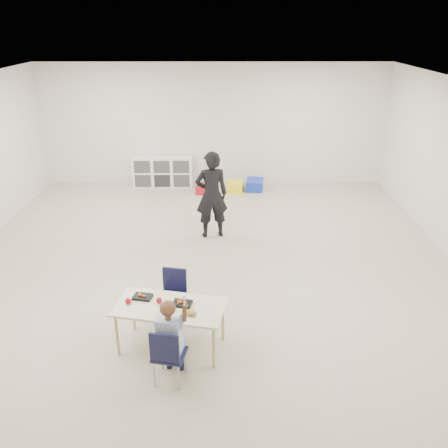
{
  "coord_description": "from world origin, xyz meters",
  "views": [
    {
      "loc": [
        0.19,
        -6.49,
        3.66
      ],
      "look_at": [
        0.23,
        -0.0,
        0.85
      ],
      "focal_mm": 38.0,
      "sensor_mm": 36.0,
      "label": 1
    }
  ],
  "objects_px": {
    "table": "(171,327)",
    "adult": "(212,195)",
    "child": "(169,338)",
    "cubby_shelf": "(163,171)",
    "chair_near": "(169,353)"
  },
  "relations": [
    {
      "from": "chair_near",
      "to": "cubby_shelf",
      "type": "xyz_separation_m",
      "value": [
        -0.83,
        6.63,
        -0.0
      ]
    },
    {
      "from": "cubby_shelf",
      "to": "adult",
      "type": "height_order",
      "value": "adult"
    },
    {
      "from": "table",
      "to": "adult",
      "type": "height_order",
      "value": "adult"
    },
    {
      "from": "chair_near",
      "to": "adult",
      "type": "xyz_separation_m",
      "value": [
        0.39,
        3.78,
        0.44
      ]
    },
    {
      "from": "chair_near",
      "to": "adult",
      "type": "height_order",
      "value": "adult"
    },
    {
      "from": "adult",
      "to": "child",
      "type": "bearing_deg",
      "value": 73.11
    },
    {
      "from": "cubby_shelf",
      "to": "adult",
      "type": "distance_m",
      "value": 3.13
    },
    {
      "from": "child",
      "to": "adult",
      "type": "relative_size",
      "value": 0.7
    },
    {
      "from": "child",
      "to": "cubby_shelf",
      "type": "height_order",
      "value": "child"
    },
    {
      "from": "chair_near",
      "to": "adult",
      "type": "distance_m",
      "value": 3.83
    },
    {
      "from": "adult",
      "to": "chair_near",
      "type": "bearing_deg",
      "value": 73.11
    },
    {
      "from": "chair_near",
      "to": "child",
      "type": "relative_size",
      "value": 0.63
    },
    {
      "from": "adult",
      "to": "table",
      "type": "bearing_deg",
      "value": 71.41
    },
    {
      "from": "chair_near",
      "to": "child",
      "type": "distance_m",
      "value": 0.2
    },
    {
      "from": "child",
      "to": "cubby_shelf",
      "type": "distance_m",
      "value": 6.69
    }
  ]
}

